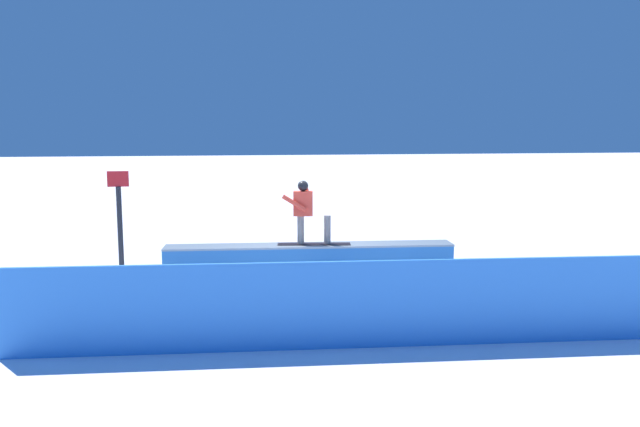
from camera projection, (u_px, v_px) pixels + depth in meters
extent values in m
plane|color=white|center=(310.00, 272.00, 13.15)|extent=(120.00, 120.00, 0.00)
cube|color=#2B6FB7|center=(310.00, 259.00, 13.11)|extent=(6.07, 1.02, 0.56)
cube|color=red|center=(310.00, 266.00, 13.13)|extent=(6.08, 1.03, 0.14)
cube|color=#89949B|center=(310.00, 245.00, 13.07)|extent=(6.07, 1.08, 0.04)
cube|color=black|center=(314.00, 244.00, 13.07)|extent=(1.55, 0.51, 0.01)
cylinder|color=gray|center=(301.00, 230.00, 13.03)|extent=(0.16, 0.16, 0.60)
cylinder|color=gray|center=(327.00, 230.00, 13.03)|extent=(0.16, 0.16, 0.60)
cube|color=#E5412E|center=(303.00, 203.00, 12.95)|extent=(0.43, 0.30, 0.51)
sphere|color=black|center=(303.00, 186.00, 12.90)|extent=(0.22, 0.22, 0.22)
cylinder|color=#E5412E|center=(294.00, 203.00, 12.78)|extent=(0.52, 0.17, 0.36)
cylinder|color=#E5412E|center=(308.00, 201.00, 13.12)|extent=(0.17, 0.11, 0.56)
cube|color=#3583E7|center=(361.00, 305.00, 8.55)|extent=(9.66, 0.82, 1.23)
cylinder|color=#262628|center=(120.00, 235.00, 12.13)|extent=(0.10, 0.10, 1.90)
cube|color=red|center=(118.00, 179.00, 11.98)|extent=(0.40, 0.04, 0.30)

